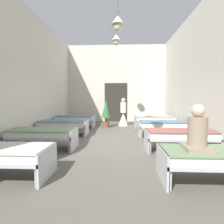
{
  "coord_description": "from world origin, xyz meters",
  "views": [
    {
      "loc": [
        0.29,
        -5.99,
        1.48
      ],
      "look_at": [
        0.0,
        0.2,
        0.99
      ],
      "focal_mm": 28.77,
      "sensor_mm": 36.0,
      "label": 1
    }
  ],
  "objects_px": {
    "bed_left_row_2": "(63,124)",
    "patient_seated_primary": "(197,133)",
    "bed_right_row_3": "(154,119)",
    "nurse_near_aisle": "(123,116)",
    "bed_left_row_1": "(43,134)",
    "bed_right_row_1": "(180,135)",
    "bed_right_row_0": "(216,157)",
    "potted_plant": "(106,111)",
    "bed_right_row_2": "(164,125)",
    "bed_left_row_3": "(75,119)"
  },
  "relations": [
    {
      "from": "bed_right_row_3",
      "to": "nurse_near_aisle",
      "type": "bearing_deg",
      "value": 155.66
    },
    {
      "from": "bed_right_row_2",
      "to": "bed_right_row_1",
      "type": "bearing_deg",
      "value": -90.0
    },
    {
      "from": "bed_left_row_2",
      "to": "nurse_near_aisle",
      "type": "bearing_deg",
      "value": 47.07
    },
    {
      "from": "nurse_near_aisle",
      "to": "bed_right_row_0",
      "type": "bearing_deg",
      "value": 68.0
    },
    {
      "from": "bed_right_row_0",
      "to": "potted_plant",
      "type": "xyz_separation_m",
      "value": [
        -2.39,
        5.76,
        0.4
      ]
    },
    {
      "from": "patient_seated_primary",
      "to": "potted_plant",
      "type": "height_order",
      "value": "potted_plant"
    },
    {
      "from": "bed_right_row_1",
      "to": "nurse_near_aisle",
      "type": "relative_size",
      "value": 1.28
    },
    {
      "from": "bed_left_row_3",
      "to": "nurse_near_aisle",
      "type": "distance_m",
      "value": 2.51
    },
    {
      "from": "bed_right_row_3",
      "to": "nurse_near_aisle",
      "type": "distance_m",
      "value": 1.67
    },
    {
      "from": "bed_left_row_2",
      "to": "potted_plant",
      "type": "xyz_separation_m",
      "value": [
        1.54,
        1.96,
        0.4
      ]
    },
    {
      "from": "bed_right_row_0",
      "to": "bed_left_row_1",
      "type": "distance_m",
      "value": 4.37
    },
    {
      "from": "bed_left_row_2",
      "to": "bed_right_row_2",
      "type": "height_order",
      "value": "same"
    },
    {
      "from": "bed_right_row_0",
      "to": "potted_plant",
      "type": "bearing_deg",
      "value": 112.54
    },
    {
      "from": "bed_left_row_1",
      "to": "bed_right_row_1",
      "type": "height_order",
      "value": "same"
    },
    {
      "from": "bed_left_row_3",
      "to": "nurse_near_aisle",
      "type": "xyz_separation_m",
      "value": [
        2.41,
        0.69,
        0.09
      ]
    },
    {
      "from": "bed_left_row_3",
      "to": "patient_seated_primary",
      "type": "relative_size",
      "value": 2.37
    },
    {
      "from": "bed_right_row_2",
      "to": "patient_seated_primary",
      "type": "height_order",
      "value": "patient_seated_primary"
    },
    {
      "from": "bed_left_row_2",
      "to": "patient_seated_primary",
      "type": "relative_size",
      "value": 2.37
    },
    {
      "from": "bed_right_row_0",
      "to": "bed_right_row_2",
      "type": "xyz_separation_m",
      "value": [
        0.0,
        3.8,
        0.0
      ]
    },
    {
      "from": "bed_left_row_3",
      "to": "nurse_near_aisle",
      "type": "relative_size",
      "value": 1.28
    },
    {
      "from": "potted_plant",
      "to": "bed_left_row_1",
      "type": "bearing_deg",
      "value": -111.7
    },
    {
      "from": "bed_right_row_1",
      "to": "bed_left_row_3",
      "type": "height_order",
      "value": "same"
    },
    {
      "from": "bed_right_row_1",
      "to": "patient_seated_primary",
      "type": "relative_size",
      "value": 2.37
    },
    {
      "from": "bed_right_row_1",
      "to": "nurse_near_aisle",
      "type": "height_order",
      "value": "nurse_near_aisle"
    },
    {
      "from": "bed_left_row_1",
      "to": "bed_right_row_1",
      "type": "bearing_deg",
      "value": 0.0
    },
    {
      "from": "nurse_near_aisle",
      "to": "patient_seated_primary",
      "type": "distance_m",
      "value": 6.54
    },
    {
      "from": "bed_right_row_1",
      "to": "bed_right_row_2",
      "type": "xyz_separation_m",
      "value": [
        0.0,
        1.9,
        0.0
      ]
    },
    {
      "from": "potted_plant",
      "to": "patient_seated_primary",
      "type": "bearing_deg",
      "value": -70.59
    },
    {
      "from": "potted_plant",
      "to": "bed_right_row_1",
      "type": "bearing_deg",
      "value": -58.24
    },
    {
      "from": "bed_right_row_3",
      "to": "patient_seated_primary",
      "type": "relative_size",
      "value": 2.37
    },
    {
      "from": "bed_right_row_1",
      "to": "patient_seated_primary",
      "type": "height_order",
      "value": "patient_seated_primary"
    },
    {
      "from": "bed_right_row_0",
      "to": "patient_seated_primary",
      "type": "bearing_deg",
      "value": -174.47
    },
    {
      "from": "bed_right_row_1",
      "to": "bed_right_row_0",
      "type": "bearing_deg",
      "value": -90.0
    },
    {
      "from": "bed_left_row_1",
      "to": "bed_right_row_2",
      "type": "bearing_deg",
      "value": 25.8
    },
    {
      "from": "bed_right_row_0",
      "to": "bed_right_row_3",
      "type": "relative_size",
      "value": 1.0
    },
    {
      "from": "bed_left_row_2",
      "to": "bed_right_row_2",
      "type": "distance_m",
      "value": 3.93
    },
    {
      "from": "bed_right_row_1",
      "to": "bed_left_row_3",
      "type": "relative_size",
      "value": 1.0
    },
    {
      "from": "bed_right_row_1",
      "to": "potted_plant",
      "type": "relative_size",
      "value": 1.36
    },
    {
      "from": "bed_right_row_0",
      "to": "potted_plant",
      "type": "distance_m",
      "value": 6.25
    },
    {
      "from": "bed_left_row_1",
      "to": "potted_plant",
      "type": "relative_size",
      "value": 1.36
    },
    {
      "from": "bed_right_row_0",
      "to": "bed_left_row_1",
      "type": "xyz_separation_m",
      "value": [
        -3.93,
        1.9,
        0.0
      ]
    },
    {
      "from": "bed_right_row_0",
      "to": "bed_right_row_1",
      "type": "relative_size",
      "value": 1.0
    },
    {
      "from": "bed_right_row_1",
      "to": "potted_plant",
      "type": "distance_m",
      "value": 4.56
    },
    {
      "from": "bed_left_row_3",
      "to": "bed_right_row_0",
      "type": "bearing_deg",
      "value": -55.41
    },
    {
      "from": "nurse_near_aisle",
      "to": "potted_plant",
      "type": "bearing_deg",
      "value": 0.28
    },
    {
      "from": "bed_right_row_1",
      "to": "nurse_near_aisle",
      "type": "distance_m",
      "value": 4.74
    },
    {
      "from": "nurse_near_aisle",
      "to": "bed_right_row_2",
      "type": "bearing_deg",
      "value": 85.06
    },
    {
      "from": "bed_right_row_3",
      "to": "potted_plant",
      "type": "bearing_deg",
      "value": 178.47
    },
    {
      "from": "bed_left_row_1",
      "to": "bed_left_row_2",
      "type": "relative_size",
      "value": 1.0
    },
    {
      "from": "bed_right_row_1",
      "to": "bed_left_row_2",
      "type": "height_order",
      "value": "same"
    }
  ]
}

